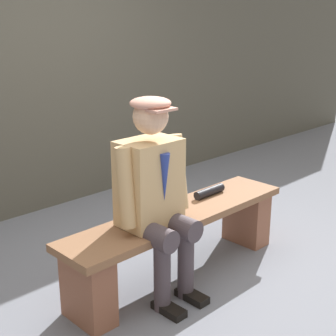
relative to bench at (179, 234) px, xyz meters
The scene contains 5 objects.
ground_plane 0.33m from the bench, ahead, with size 30.00×30.00×0.00m, color slate.
bench is the anchor object (origin of this frame).
seated_man 0.52m from the bench, 10.34° to the left, with size 0.57×0.55×1.35m.
rolled_magazine 0.46m from the bench, behind, with size 0.06×0.06×0.30m, color black.
stadium_wall 2.14m from the bench, 90.00° to the right, with size 12.00×0.24×2.35m, color #4D4B40.
Camera 1 is at (2.28, 2.21, 1.81)m, focal length 51.63 mm.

